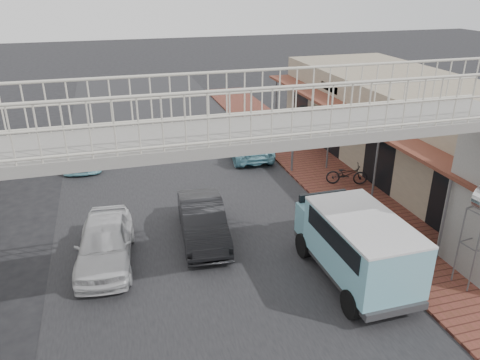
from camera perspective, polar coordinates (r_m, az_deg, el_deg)
ground at (r=16.08m, az=-4.18°, el=-7.79°), size 120.00×120.00×0.00m
road_strip at (r=16.07m, az=-4.18°, el=-7.78°), size 10.00×60.00×0.01m
sidewalk at (r=20.62m, az=11.89°, el=-0.75°), size 3.00×40.00×0.10m
shophouse_row at (r=23.08m, az=21.08°, el=5.97°), size 7.20×18.00×4.00m
footbridge at (r=11.13m, az=-0.24°, el=-4.06°), size 16.40×2.40×6.34m
white_hatchback at (r=15.34m, az=-16.16°, el=-7.34°), size 2.06×4.28×1.41m
dark_sedan at (r=16.09m, az=-4.57°, el=-4.97°), size 1.79×4.25×1.37m
angkot_curb at (r=23.67m, az=0.80°, el=4.34°), size 2.12×4.28×1.17m
angkot_far at (r=24.06m, az=-18.41°, el=3.56°), size 2.09×4.47×1.26m
angkot_van at (r=13.98m, az=14.14°, el=-7.06°), size 2.10×4.48×2.19m
motorcycle_near at (r=20.62m, az=12.88°, el=0.70°), size 1.85×1.17×0.92m
motorcycle_far at (r=25.94m, az=6.22°, el=5.94°), size 1.64×0.48×0.98m
arrow_sign at (r=21.49m, az=8.22°, el=7.61°), size 1.83×1.22×3.04m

